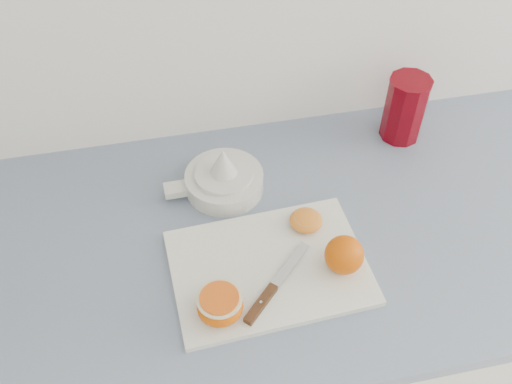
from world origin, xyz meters
TOP-DOWN VIEW (x-y plane):
  - counter at (-0.05, 1.70)m, footprint 2.41×0.64m
  - cutting_board at (-0.21, 1.62)m, footprint 0.35×0.26m
  - whole_orange at (-0.08, 1.59)m, footprint 0.07×0.07m
  - half_orange at (-0.30, 1.54)m, footprint 0.08×0.08m
  - squeezed_shell at (-0.12, 1.69)m, footprint 0.06×0.06m
  - paring_knife at (-0.22, 1.55)m, footprint 0.14×0.15m
  - citrus_juicer at (-0.25, 1.82)m, footprint 0.20×0.15m
  - red_tumbler at (0.15, 1.90)m, footprint 0.09×0.09m

SIDE VIEW (x-z plane):
  - counter at x=-0.05m, z-range 0.00..0.89m
  - cutting_board at x=-0.21m, z-range 0.89..0.90m
  - paring_knife at x=-0.22m, z-range 0.90..0.91m
  - squeezed_shell at x=-0.12m, z-range 0.90..0.93m
  - citrus_juicer at x=-0.25m, z-range 0.87..0.97m
  - half_orange at x=-0.30m, z-range 0.90..0.95m
  - whole_orange at x=-0.08m, z-range 0.90..0.97m
  - red_tumbler at x=0.15m, z-range 0.88..1.03m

